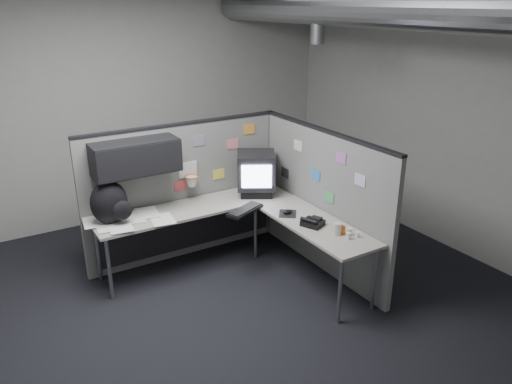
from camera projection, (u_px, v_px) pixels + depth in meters
room at (297, 93)px, 4.68m from camera, size 5.62×5.62×3.22m
partition_back at (173, 180)px, 5.67m from camera, size 2.44×0.42×1.63m
partition_right at (322, 200)px, 5.58m from camera, size 0.07×2.23×1.63m
desk at (226, 220)px, 5.57m from camera, size 2.31×2.11×0.73m
monitor at (256, 173)px, 5.93m from camera, size 0.60×0.60×0.50m
keyboard at (245, 210)px, 5.48m from camera, size 0.50×0.35×0.04m
mouse at (288, 213)px, 5.43m from camera, size 0.28×0.29×0.05m
phone at (312, 222)px, 5.14m from camera, size 0.25×0.26×0.10m
bottles at (348, 233)px, 4.91m from camera, size 0.15×0.17×0.09m
cup at (337, 229)px, 4.94m from camera, size 0.11×0.11×0.12m
papers at (128, 220)px, 5.25m from camera, size 0.91×0.63×0.02m
backpack at (110, 203)px, 5.12m from camera, size 0.45×0.40×0.47m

